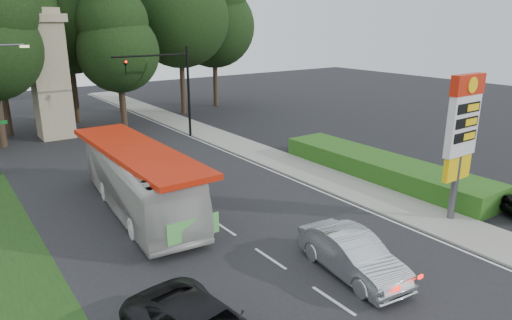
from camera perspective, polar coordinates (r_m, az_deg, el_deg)
ground at (r=15.97m, az=10.96°, el=-17.77°), size 120.00×120.00×0.00m
road_surface at (r=24.69m, az=-9.59°, el=-4.72°), size 14.00×80.00×0.02m
sidewalk_right at (r=29.13m, az=5.54°, el=-1.07°), size 3.00×80.00×0.12m
hedge at (r=28.42m, az=15.47°, el=-0.94°), size 3.00×14.00×1.20m
gas_station_pylon at (r=22.35m, az=24.38°, el=3.61°), size 2.10×0.45×6.85m
traffic_signal_mast at (r=36.53m, az=-10.35°, el=9.81°), size 6.10×0.35×7.20m
monument at (r=39.76m, az=-24.43°, el=9.78°), size 3.00×3.00×10.05m
tree_east_near at (r=48.45m, az=-17.30°, el=16.97°), size 8.12×8.12×15.95m
tree_far_east at (r=50.86m, az=-5.33°, el=18.34°), size 8.68×8.68×17.05m
tree_monument_right at (r=40.55m, az=-16.97°, el=14.78°), size 6.72×6.72×13.20m
transit_bus at (r=23.06m, az=-14.49°, el=-2.38°), size 3.73×11.72×3.21m
sedan_silver at (r=17.49m, az=11.96°, el=-11.48°), size 2.29×5.03×1.60m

